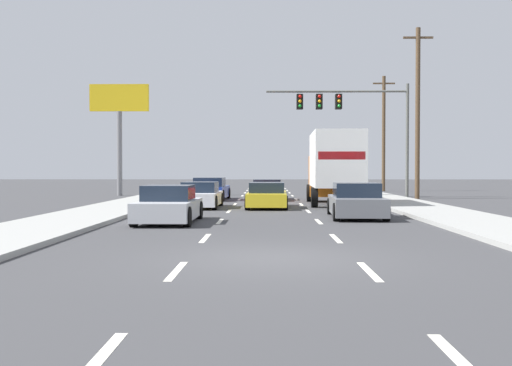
{
  "coord_description": "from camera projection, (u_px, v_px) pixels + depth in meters",
  "views": [
    {
      "loc": [
        -0.12,
        -12.05,
        1.8
      ],
      "look_at": [
        -0.5,
        11.15,
        1.27
      ],
      "focal_mm": 41.79,
      "sensor_mm": 36.0,
      "label": 1
    }
  ],
  "objects": [
    {
      "name": "lane_markings",
      "position": [
        268.0,
        202.0,
        32.97
      ],
      "size": [
        3.54,
        57.0,
        0.01
      ],
      "color": "silver",
      "rests_on": "ground_plane"
    },
    {
      "name": "roadside_billboard",
      "position": [
        119.0,
        116.0,
        40.4
      ],
      "size": [
        4.02,
        0.36,
        7.58
      ],
      "color": "slate",
      "rests_on": "ground_plane"
    },
    {
      "name": "sidewalk_left",
      "position": [
        142.0,
        201.0,
        32.18
      ],
      "size": [
        3.1,
        80.0,
        0.14
      ],
      "primitive_type": "cube",
      "color": "#9E9E99",
      "rests_on": "ground_plane"
    },
    {
      "name": "sidewalk_right",
      "position": [
        394.0,
        201.0,
        31.97
      ],
      "size": [
        3.1,
        80.0,
        0.14
      ],
      "primitive_type": "cube",
      "color": "#9E9E99",
      "rests_on": "ground_plane"
    },
    {
      "name": "utility_pole_far",
      "position": [
        384.0,
        132.0,
        48.89
      ],
      "size": [
        1.8,
        0.28,
        9.45
      ],
      "color": "brown",
      "rests_on": "ground_plane"
    },
    {
      "name": "utility_pole_mid",
      "position": [
        418.0,
        111.0,
        35.97
      ],
      "size": [
        1.8,
        0.28,
        10.35
      ],
      "color": "brown",
      "rests_on": "ground_plane"
    },
    {
      "name": "ground_plane",
      "position": [
        268.0,
        198.0,
        37.07
      ],
      "size": [
        140.0,
        140.0,
        0.0
      ],
      "primitive_type": "plane",
      "color": "#3D3D3F"
    },
    {
      "name": "car_white",
      "position": [
        200.0,
        196.0,
        27.79
      ],
      "size": [
        1.89,
        4.15,
        1.22
      ],
      "color": "white",
      "rests_on": "ground_plane"
    },
    {
      "name": "car_blue",
      "position": [
        210.0,
        190.0,
        35.04
      ],
      "size": [
        2.13,
        4.75,
        1.32
      ],
      "color": "#1E389E",
      "rests_on": "ground_plane"
    },
    {
      "name": "car_silver",
      "position": [
        169.0,
        206.0,
        20.07
      ],
      "size": [
        1.92,
        4.22,
        1.26
      ],
      "color": "#B7BABF",
      "rests_on": "ground_plane"
    },
    {
      "name": "car_red",
      "position": [
        268.0,
        190.0,
        35.01
      ],
      "size": [
        2.04,
        4.34,
        1.21
      ],
      "color": "red",
      "rests_on": "ground_plane"
    },
    {
      "name": "box_truck",
      "position": [
        334.0,
        165.0,
        30.1
      ],
      "size": [
        2.68,
        7.97,
        3.61
      ],
      "color": "white",
      "rests_on": "ground_plane"
    },
    {
      "name": "car_gray",
      "position": [
        356.0,
        202.0,
        22.11
      ],
      "size": [
        2.09,
        4.38,
        1.3
      ],
      "color": "slate",
      "rests_on": "ground_plane"
    },
    {
      "name": "car_yellow",
      "position": [
        267.0,
        196.0,
        27.8
      ],
      "size": [
        1.98,
        4.61,
        1.19
      ],
      "color": "yellow",
      "rests_on": "ground_plane"
    },
    {
      "name": "traffic_signal_mast",
      "position": [
        344.0,
        110.0,
        37.8
      ],
      "size": [
        9.06,
        0.69,
        7.24
      ],
      "color": "#595B56",
      "rests_on": "ground_plane"
    }
  ]
}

